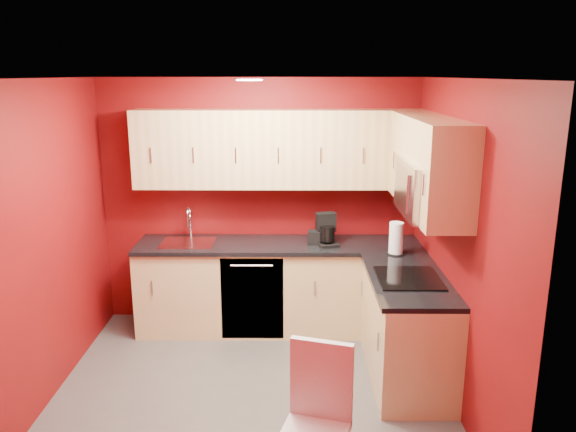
{
  "coord_description": "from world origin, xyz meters",
  "views": [
    {
      "loc": [
        0.32,
        -4.11,
        2.53
      ],
      "look_at": [
        0.3,
        0.55,
        1.35
      ],
      "focal_mm": 35.0,
      "sensor_mm": 36.0,
      "label": 1
    }
  ],
  "objects_px": {
    "microwave": "(428,189)",
    "coffee_maker": "(328,230)",
    "sink": "(188,239)",
    "paper_towel": "(396,238)",
    "napkin_holder": "(314,237)",
    "dining_chair": "(314,428)"
  },
  "relations": [
    {
      "from": "microwave",
      "to": "coffee_maker",
      "type": "height_order",
      "value": "microwave"
    },
    {
      "from": "microwave",
      "to": "sink",
      "type": "relative_size",
      "value": 1.46
    },
    {
      "from": "microwave",
      "to": "paper_towel",
      "type": "distance_m",
      "value": 0.89
    },
    {
      "from": "sink",
      "to": "coffee_maker",
      "type": "height_order",
      "value": "sink"
    },
    {
      "from": "microwave",
      "to": "napkin_holder",
      "type": "height_order",
      "value": "microwave"
    },
    {
      "from": "coffee_maker",
      "to": "paper_towel",
      "type": "height_order",
      "value": "coffee_maker"
    },
    {
      "from": "napkin_holder",
      "to": "dining_chair",
      "type": "distance_m",
      "value": 2.39
    },
    {
      "from": "coffee_maker",
      "to": "dining_chair",
      "type": "bearing_deg",
      "value": -109.02
    },
    {
      "from": "coffee_maker",
      "to": "dining_chair",
      "type": "relative_size",
      "value": 0.32
    },
    {
      "from": "sink",
      "to": "paper_towel",
      "type": "relative_size",
      "value": 1.73
    },
    {
      "from": "sink",
      "to": "dining_chair",
      "type": "relative_size",
      "value": 0.54
    },
    {
      "from": "sink",
      "to": "dining_chair",
      "type": "xyz_separation_m",
      "value": [
        1.16,
        -2.39,
        -0.46
      ]
    },
    {
      "from": "coffee_maker",
      "to": "dining_chair",
      "type": "distance_m",
      "value": 2.39
    },
    {
      "from": "dining_chair",
      "to": "napkin_holder",
      "type": "bearing_deg",
      "value": 104.21
    },
    {
      "from": "sink",
      "to": "coffee_maker",
      "type": "bearing_deg",
      "value": -3.35
    },
    {
      "from": "paper_towel",
      "to": "dining_chair",
      "type": "distance_m",
      "value": 2.27
    },
    {
      "from": "paper_towel",
      "to": "microwave",
      "type": "bearing_deg",
      "value": -80.93
    },
    {
      "from": "microwave",
      "to": "dining_chair",
      "type": "bearing_deg",
      "value": -124.0
    },
    {
      "from": "sink",
      "to": "napkin_holder",
      "type": "distance_m",
      "value": 1.25
    },
    {
      "from": "coffee_maker",
      "to": "napkin_holder",
      "type": "distance_m",
      "value": 0.16
    },
    {
      "from": "sink",
      "to": "napkin_holder",
      "type": "xyz_separation_m",
      "value": [
        1.25,
        -0.05,
        0.03
      ]
    },
    {
      "from": "sink",
      "to": "paper_towel",
      "type": "bearing_deg",
      "value": -10.06
    }
  ]
}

